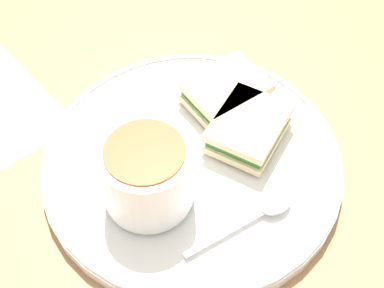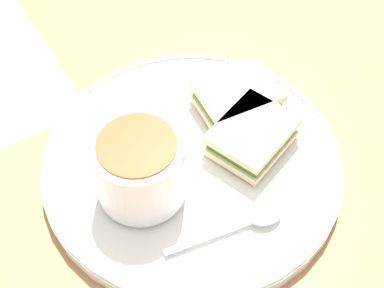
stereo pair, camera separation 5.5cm
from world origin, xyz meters
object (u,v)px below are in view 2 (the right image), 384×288
(sandwich_half_far, at_px, (237,97))
(sandwich_half_near, at_px, (252,136))
(spoon, at_px, (256,219))
(soup_bowl, at_px, (140,167))

(sandwich_half_far, bearing_deg, sandwich_half_near, 83.69)
(spoon, distance_m, sandwich_half_far, 0.15)
(soup_bowl, xyz_separation_m, sandwich_half_near, (-0.13, -0.02, -0.02))
(spoon, bearing_deg, sandwich_half_near, 66.46)
(sandwich_half_far, bearing_deg, soup_bowl, 28.39)
(soup_bowl, relative_size, sandwich_half_far, 0.96)
(sandwich_half_far, bearing_deg, spoon, 74.41)
(spoon, bearing_deg, sandwich_half_far, 72.07)
(spoon, xyz_separation_m, sandwich_half_near, (-0.03, -0.09, 0.01))
(spoon, xyz_separation_m, sandwich_half_far, (-0.04, -0.15, 0.01))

